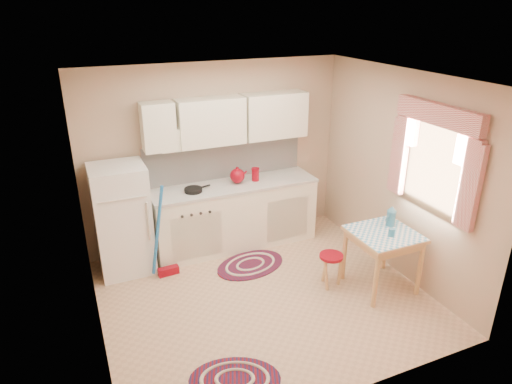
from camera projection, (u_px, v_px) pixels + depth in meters
The scene contains 14 objects.
room_shell at pixel (268, 159), 4.98m from camera, with size 3.64×3.60×2.52m.
fridge at pixel (122, 220), 5.63m from camera, with size 0.65×0.60×1.40m, color white.
broom at pixel (165, 232), 5.53m from camera, with size 0.28×0.12×1.20m, color blue, non-canonical shape.
base_cabinets at pixel (235, 216), 6.32m from camera, with size 2.25×0.60×0.88m, color white.
countertop at pixel (234, 185), 6.15m from camera, with size 2.27×0.62×0.04m, color beige.
frying_pan at pixel (193, 190), 5.87m from camera, with size 0.23×0.23×0.05m, color black.
red_kettle at pixel (237, 176), 6.11m from camera, with size 0.22×0.20×0.22m, color maroon, non-canonical shape.
red_canister at pixel (255, 175), 6.22m from camera, with size 0.10×0.10×0.16m, color maroon.
table at pixel (381, 260), 5.40m from camera, with size 0.72×0.72×0.72m, color #E2AF71.
stool at pixel (330, 270), 5.47m from camera, with size 0.28×0.28×0.42m, color maroon.
coffee_pot at pixel (391, 216), 5.37m from camera, with size 0.13×0.11×0.26m, color teal, non-canonical shape.
mug at pixel (392, 233), 5.16m from camera, with size 0.07×0.07×0.10m, color teal.
rug_center at pixel (250, 265), 5.96m from camera, with size 0.94×0.63×0.02m, color maroon, non-canonical shape.
rug_left at pixel (235, 380), 4.15m from camera, with size 0.84×0.56×0.02m, color maroon, non-canonical shape.
Camera 1 is at (-1.85, -4.05, 3.18)m, focal length 32.00 mm.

